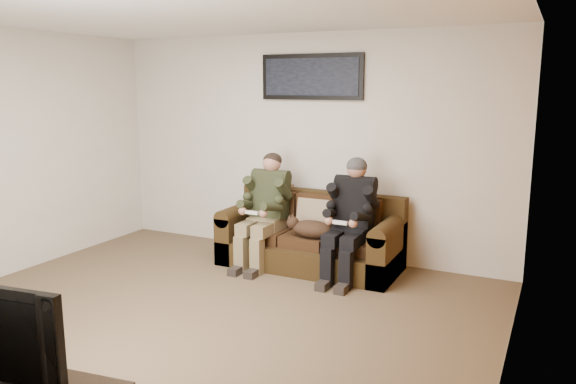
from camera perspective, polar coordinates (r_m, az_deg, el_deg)
The scene contains 12 objects.
floor at distance 5.09m, azimuth -9.36°, elevation -12.60°, with size 5.00×5.00×0.00m, color brown.
ceiling at distance 4.71m, azimuth -10.38°, elevation 17.85°, with size 5.00×5.00×0.00m, color silver.
wall_back at distance 6.66m, azimuth 1.59°, elevation 4.71°, with size 5.00×5.00×0.00m, color beige.
wall_right at distance 3.85m, azimuth 21.91°, elevation -0.61°, with size 4.50×4.50×0.00m, color beige.
accent_wall_right at distance 3.85m, azimuth 21.76°, elevation -0.59°, with size 4.50×4.50×0.00m, color #AA5B11.
sofa at distance 6.34m, azimuth 2.48°, elevation -4.78°, with size 1.98×0.86×0.81m.
throw_pillow at distance 6.31m, azimuth 2.64°, elevation -2.33°, with size 0.38×0.11×0.36m, color #988264.
throw_blanket at distance 6.70m, azimuth -1.31°, elevation 0.51°, with size 0.41×0.20×0.07m, color gray.
person_left at distance 6.32m, azimuth -2.31°, elevation -1.21°, with size 0.51×0.87×1.25m.
person_right at distance 5.91m, azimuth 6.39°, elevation -2.07°, with size 0.51×0.86×1.26m.
cat at distance 6.03m, azimuth 2.32°, elevation -3.72°, with size 0.66×0.26×0.24m.
framed_poster at distance 6.55m, azimuth 2.40°, elevation 11.61°, with size 1.25×0.05×0.52m.
Camera 1 is at (2.75, -3.77, 2.01)m, focal length 35.00 mm.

